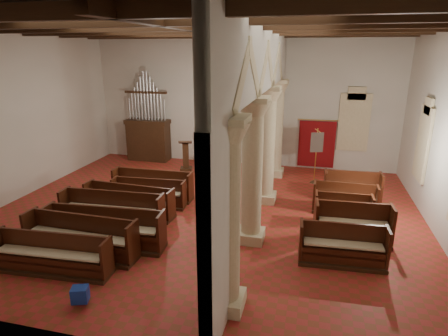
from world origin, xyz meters
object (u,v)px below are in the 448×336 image
Objects in this scene: pipe_organ at (148,132)px; aisle_pew_0 at (342,251)px; processional_banner at (315,164)px; lectern at (186,157)px; nave_pew_0 at (52,260)px.

aisle_pew_0 is at bearing -41.12° from pipe_organ.
aisle_pew_0 is (0.76, -6.10, -0.43)m from processional_banner.
processional_banner is at bearing -18.20° from lectern.
pipe_organ is 3.09× the size of lectern.
processional_banner reaches higher than aisle_pew_0.
aisle_pew_0 is at bearing 13.43° from nave_pew_0.
lectern is at bearing 131.77° from aisle_pew_0.
processional_banner reaches higher than nave_pew_0.
nave_pew_0 is at bearing -107.54° from lectern.
processional_banner is 10.20m from nave_pew_0.
aisle_pew_0 is at bearing -100.44° from processional_banner.
lectern is at bearing 158.79° from processional_banner.
lectern is (2.32, -1.19, -0.78)m from pipe_organ.
aisle_pew_0 is (6.43, -6.45, -0.24)m from lectern.
aisle_pew_0 is (6.87, 2.07, 0.03)m from nave_pew_0.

